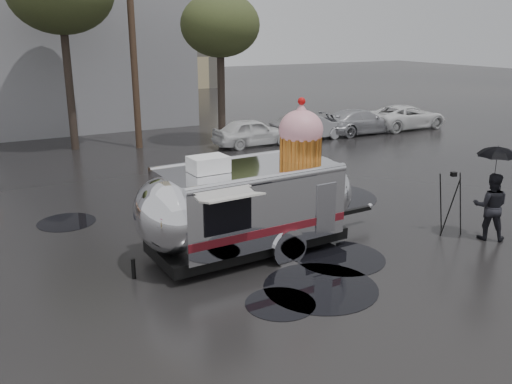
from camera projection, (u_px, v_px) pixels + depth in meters
ground at (228, 292)px, 10.58m from camera, size 120.00×120.00×0.00m
puddles at (293, 230)px, 13.81m from camera, size 9.70×8.26×0.01m
utility_pole at (132, 37)px, 22.16m from camera, size 1.60×0.28×9.00m
tree_right at (220, 26)px, 22.80m from camera, size 3.36×3.36×6.42m
parked_cars at (340, 121)px, 25.86m from camera, size 13.20×1.90×1.50m
airstream_trailer at (251, 200)px, 12.20m from camera, size 6.55×2.65×3.53m
person_right at (490, 206)px, 13.07m from camera, size 0.87×0.88×1.66m
umbrella_black at (496, 162)px, 12.75m from camera, size 1.14×1.14×2.33m
tripod at (451, 196)px, 13.40m from camera, size 0.64×0.63×1.60m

